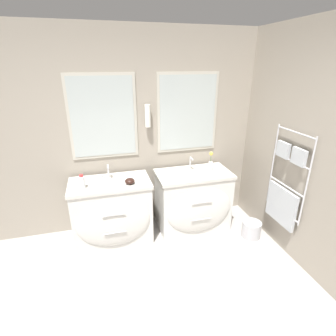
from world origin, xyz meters
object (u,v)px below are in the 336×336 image
Objects in this scene: vanity_left at (112,212)px; waste_bin at (251,229)px; vanity_right at (194,201)px; amenity_bowl at (130,181)px; toiletry_bottle at (82,182)px; flower_vase at (211,163)px.

vanity_left is 1.84m from waste_bin.
vanity_left is 1.10m from vanity_right.
vanity_right is 4.01× the size of waste_bin.
amenity_bowl is (-0.86, -0.08, 0.44)m from vanity_right.
amenity_bowl is 0.48× the size of waste_bin.
toiletry_bottle is (-0.31, -0.06, 0.48)m from vanity_left.
waste_bin is at bearing -47.26° from flower_vase.
vanity_left is 1.43m from flower_vase.
amenity_bowl is 1.73m from waste_bin.
toiletry_bottle is 1.44× the size of amenity_bowl.
flower_vase reaches higher than toiletry_bottle.
amenity_bowl is at bearing -173.75° from flower_vase.
toiletry_bottle is at bearing -176.83° from flower_vase.
vanity_right reaches higher than waste_bin.
vanity_left is 0.58m from toiletry_bottle.
flower_vase is 1.03m from waste_bin.
flower_vase reaches higher than amenity_bowl.
vanity_left is 8.41× the size of amenity_bowl.
vanity_left is 0.50m from amenity_bowl.
toiletry_bottle is 0.63× the size of flower_vase.
vanity_right is at bearing 0.00° from vanity_left.
toiletry_bottle is at bearing 169.67° from waste_bin.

